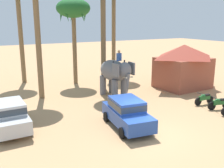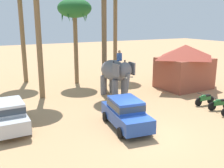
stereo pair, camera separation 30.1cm
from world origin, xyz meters
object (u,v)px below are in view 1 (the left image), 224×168
Objects in this scene: car_parked_far_side at (9,115)px; elephant_with_mahout at (115,73)px; motorcycle_far_in_row at (204,98)px; roadside_hut at (183,65)px; motorcycle_fourth_in_row at (219,103)px; car_sedan_foreground at (127,112)px; palm_tree_behind_elephant at (73,11)px.

car_parked_far_side is 9.09m from elephant_with_mahout.
car_parked_far_side reaches higher than motorcycle_far_in_row.
roadside_hut reaches higher than car_parked_far_side.
car_parked_far_side is 2.32× the size of motorcycle_fourth_in_row.
car_sedan_foreground is at bearing -150.64° from roadside_hut.
elephant_with_mahout is at bearing 127.44° from motorcycle_fourth_in_row.
car_sedan_foreground reaches higher than motorcycle_fourth_in_row.
roadside_hut is at bearing -3.58° from elephant_with_mahout.
elephant_with_mahout is 2.20× the size of motorcycle_fourth_in_row.
car_sedan_foreground is at bearing -113.31° from elephant_with_mahout.
motorcycle_far_in_row is at bearing -62.01° from palm_tree_behind_elephant.
motorcycle_fourth_in_row is 1.30m from motorcycle_far_in_row.
motorcycle_fourth_in_row is 15.18m from palm_tree_behind_elephant.
elephant_with_mahout is 2.17× the size of motorcycle_far_in_row.
elephant_with_mahout is 0.48× the size of palm_tree_behind_elephant.
car_sedan_foreground is 2.43× the size of motorcycle_fourth_in_row.
palm_tree_behind_elephant is at bearing 117.99° from motorcycle_far_in_row.
elephant_with_mahout reaches higher than car_parked_far_side.
motorcycle_fourth_in_row is at bearing -110.10° from roadside_hut.
car_sedan_foreground reaches higher than motorcycle_far_in_row.
roadside_hut is (2.20, 4.60, 1.66)m from motorcycle_far_in_row.
motorcycle_far_in_row is (4.81, -5.04, -1.53)m from elephant_with_mahout.
motorcycle_far_in_row is 5.36m from roadside_hut.
roadside_hut is at bearing 9.12° from car_parked_far_side.
motorcycle_far_in_row is 0.22× the size of palm_tree_behind_elephant.
palm_tree_behind_elephant reaches higher than car_parked_far_side.
motorcycle_far_in_row is at bearing 91.84° from motorcycle_fourth_in_row.
motorcycle_fourth_in_row is 0.22× the size of palm_tree_behind_elephant.
car_sedan_foreground is 0.53× the size of palm_tree_behind_elephant.
car_parked_far_side is 0.80× the size of roadside_hut.
car_sedan_foreground is at bearing -25.23° from car_parked_far_side.
elephant_with_mahout is at bearing -79.96° from palm_tree_behind_elephant.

